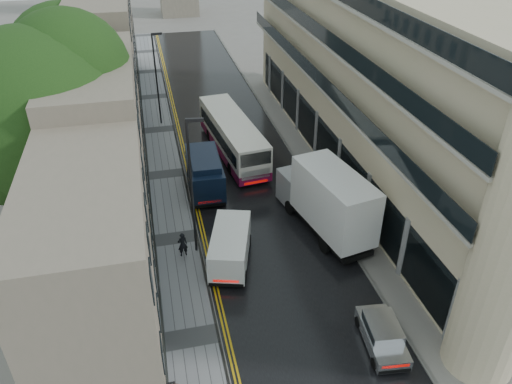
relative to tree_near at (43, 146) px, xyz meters
name	(u,v)px	position (x,y,z in m)	size (l,w,h in m)	color
road	(241,167)	(12.50, 7.50, -6.94)	(9.00, 85.00, 0.02)	black
left_sidewalk	(167,175)	(6.65, 7.50, -6.89)	(2.70, 85.00, 0.12)	gray
right_sidewalk	(306,159)	(17.90, 7.50, -6.89)	(1.80, 85.00, 0.12)	slate
old_shop_row	(107,94)	(3.05, 10.00, -0.95)	(4.50, 56.00, 12.00)	gray
modern_block	(381,78)	(22.80, 6.00, 0.05)	(8.00, 40.00, 14.00)	beige
tree_near	(43,146)	(0.00, 0.00, 0.00)	(10.56, 10.56, 13.89)	black
tree_far	(71,80)	(0.30, 13.00, -0.72)	(9.24, 9.24, 12.46)	black
cream_bus	(230,156)	(11.48, 6.52, -5.38)	(2.58, 11.35, 3.10)	white
white_lorry	(326,221)	(15.30, -4.08, -4.65)	(2.60, 8.66, 4.55)	white
silver_hatchback	(376,357)	(14.73, -12.73, -6.23)	(1.62, 3.71, 1.39)	silver
white_van	(210,265)	(8.20, -5.07, -5.84)	(2.06, 4.80, 2.17)	white
navy_van	(193,187)	(8.20, 2.92, -5.46)	(2.29, 5.73, 2.92)	black
pedestrian	(183,245)	(6.90, -2.63, -6.01)	(0.59, 0.39, 1.63)	black
lamp_post_near	(192,190)	(7.72, -2.29, -2.50)	(0.97, 0.22, 8.65)	black
lamp_post_far	(157,81)	(6.89, 17.14, -2.72)	(0.92, 0.21, 8.21)	black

